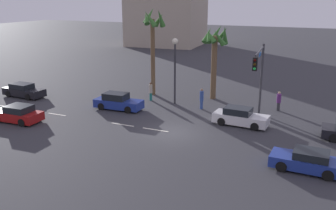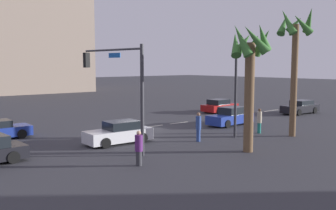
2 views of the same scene
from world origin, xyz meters
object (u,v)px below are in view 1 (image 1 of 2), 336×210
car_5 (118,102)px  building_1 (167,7)px  car_0 (240,117)px  pedestrian_2 (279,101)px  car_1 (24,91)px  palm_tree_1 (215,47)px  palm_tree_0 (153,33)px  car_2 (307,161)px  pedestrian_1 (202,98)px  car_3 (18,114)px  pedestrian_0 (151,91)px  streetlamp (175,59)px  traffic_signal (259,70)px

car_5 → building_1: building_1 is taller
car_0 → building_1: (-26.67, 45.22, 7.11)m
pedestrian_2 → building_1: 49.82m
car_1 → palm_tree_1: (17.99, 7.30, 4.53)m
palm_tree_1 → palm_tree_0: bearing=-170.7°
car_2 → palm_tree_0: bearing=142.5°
building_1 → pedestrian_1: bearing=-66.2°
car_3 → pedestrian_1: pedestrian_1 is taller
car_1 → pedestrian_1: 18.36m
pedestrian_0 → car_5: bearing=-109.7°
car_2 → streetlamp: bearing=141.7°
car_5 → pedestrian_2: size_ratio=2.53×
car_0 → car_5: size_ratio=0.98×
pedestrian_0 → building_1: (-16.88, 41.58, 6.80)m
streetlamp → car_2: bearing=-38.3°
car_0 → car_3: size_ratio=1.06×
car_5 → palm_tree_1: palm_tree_1 is taller
palm_tree_0 → car_1: bearing=-151.9°
car_1 → car_2: bearing=-12.2°
car_5 → car_2: bearing=-20.4°
car_1 → palm_tree_0: size_ratio=0.51×
streetlamp → pedestrian_2: streetlamp is taller
pedestrian_0 → car_3: bearing=-124.7°
traffic_signal → pedestrian_2: 5.02m
pedestrian_1 → palm_tree_0: (-6.29, 2.97, 5.34)m
car_3 → car_5: bearing=48.2°
car_1 → traffic_signal: bearing=5.1°
car_1 → car_5: car_5 is taller
car_2 → pedestrian_2: (-3.26, 11.67, 0.32)m
car_3 → pedestrian_2: pedestrian_2 is taller
pedestrian_1 → palm_tree_0: size_ratio=0.21×
car_1 → palm_tree_0: palm_tree_0 is taller
pedestrian_1 → palm_tree_1: bearing=90.8°
streetlamp → pedestrian_1: (2.92, -0.64, -3.34)m
car_5 → traffic_signal: (12.15, 1.89, 3.52)m
building_1 → car_5: bearing=-75.3°
car_2 → palm_tree_0: size_ratio=0.46×
traffic_signal → pedestrian_2: traffic_signal is taller
pedestrian_0 → car_0: bearing=-20.4°
car_2 → palm_tree_1: bearing=126.3°
streetlamp → building_1: 46.15m
car_5 → pedestrian_2: (13.41, 5.47, 0.24)m
car_5 → streetlamp: streetlamp is taller
car_2 → pedestrian_2: size_ratio=2.34×
car_1 → car_2: 28.44m
car_3 → building_1: size_ratio=0.27×
streetlamp → car_0: bearing=-26.3°
pedestrian_2 → palm_tree_1: 7.97m
car_5 → streetlamp: 6.62m
traffic_signal → car_0: bearing=-120.6°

